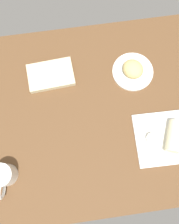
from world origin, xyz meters
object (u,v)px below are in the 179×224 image
Objects in this scene: square_plate at (162,138)px; scone_pastry at (133,69)px; coffee_mug at (3,176)px; round_plate at (133,72)px; sauce_cup at (151,138)px; book_stack at (51,75)px; breakfast_wrap at (175,137)px.

scone_pastry is at bearing -77.04° from square_plate.
square_plate is 68.95cm from coffee_mug.
round_plate is 4.34× the size of sauce_cup.
scone_pastry is at bearing -147.33° from coffee_mug.
book_stack is at bearing -41.88° from sauce_cup.
square_plate is at bearing 141.21° from book_stack.
coffee_mug reaches higher than book_stack.
round_plate is at bearing -154.64° from scone_pastry.
coffee_mug is (72.74, 6.01, -0.03)cm from breakfast_wrap.
scone_pastry is at bearing 174.34° from book_stack.
book_stack is 1.53× the size of coffee_mug.
round_plate is at bearing -147.39° from coffee_mug.
square_plate is (-7.53, 32.69, -3.77)cm from scone_pastry.
breakfast_wrap is at bearing 174.41° from sauce_cup.
breakfast_wrap is (-11.17, 33.37, 4.23)cm from round_plate.
scone_pastry reaches higher than sauce_cup.
breakfast_wrap reaches higher than sauce_cup.
coffee_mug reaches higher than square_plate.
breakfast_wrap is 0.61× the size of book_stack.
scone_pastry is at bearing -48.87° from breakfast_wrap.
sauce_cup is 63.67cm from coffee_mug.
coffee_mug is (61.00, 39.12, 0.33)cm from scone_pastry.
breakfast_wrap is (-4.21, 0.41, 4.13)cm from square_plate.
coffee_mug is (23.20, 42.87, 3.53)cm from book_stack.
coffee_mug is at bearing 6.26° from sauce_cup.
round_plate is at bearing 174.81° from book_stack.
scone_pastry is 38.13cm from book_stack.
round_plate is 1.34× the size of coffee_mug.
book_stack is (38.37, -3.48, 0.66)cm from round_plate.
sauce_cup reaches higher than book_stack.
square_plate is (-6.96, 32.96, 0.10)cm from round_plate.
round_plate is 38.53cm from book_stack.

